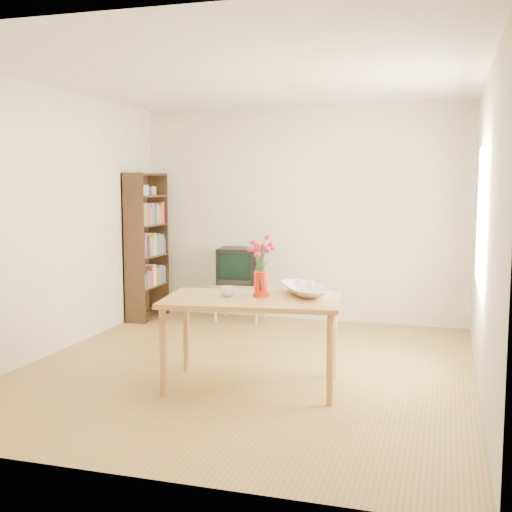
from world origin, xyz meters
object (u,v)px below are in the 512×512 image
(table, at_px, (252,307))
(pitcher, at_px, (261,285))
(television, at_px, (241,265))
(mug, at_px, (227,291))
(bowl, at_px, (304,268))

(table, distance_m, pitcher, 0.20)
(table, xyz_separation_m, pitcher, (0.05, 0.09, 0.17))
(pitcher, relative_size, television, 0.40)
(table, bearing_deg, mug, 175.43)
(table, relative_size, mug, 13.42)
(mug, xyz_separation_m, television, (-0.69, 2.49, -0.11))
(mug, bearing_deg, table, 131.33)
(pitcher, bearing_deg, television, 99.17)
(bowl, xyz_separation_m, television, (-1.28, 2.19, -0.29))
(bowl, distance_m, television, 2.55)
(pitcher, bearing_deg, bowl, 19.59)
(mug, distance_m, television, 2.58)
(pitcher, relative_size, mug, 1.88)
(table, distance_m, bowl, 0.56)
(mug, bearing_deg, television, -126.15)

